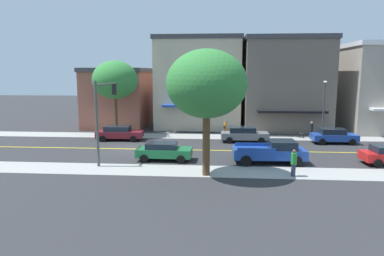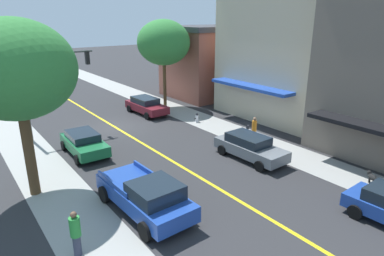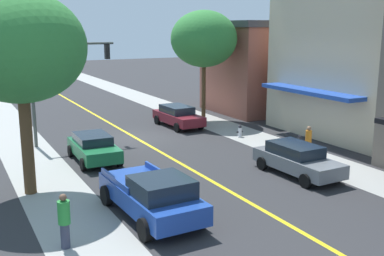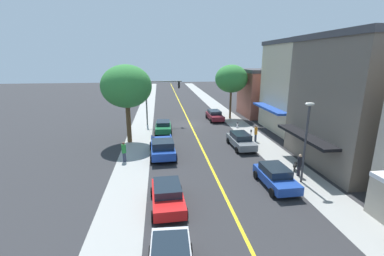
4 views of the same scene
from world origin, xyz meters
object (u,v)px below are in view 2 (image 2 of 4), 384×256
at_px(parking_meter, 248,131).
at_px(blue_pickup_truck, 146,195).
at_px(green_sedan_right_curb, 84,143).
at_px(pedestrian_green_shirt, 76,233).
at_px(grey_sedan_left_curb, 250,147).
at_px(pedestrian_orange_shirt, 254,129).
at_px(small_dog, 372,177).
at_px(street_tree_right_corner, 164,43).
at_px(fire_hydrant, 197,118).
at_px(street_tree_left_near, 16,70).
at_px(traffic_light_mast, 47,79).
at_px(maroon_sedan_left_curb, 146,105).

bearing_deg(parking_meter, blue_pickup_truck, 19.32).
distance_m(green_sedan_right_curb, pedestrian_green_shirt, 9.93).
height_order(grey_sedan_left_curb, pedestrian_orange_shirt, pedestrian_orange_shirt).
height_order(parking_meter, small_dog, parking_meter).
xyz_separation_m(green_sedan_right_curb, small_dog, (-10.51, 12.91, -0.34)).
bearing_deg(small_dog, blue_pickup_truck, 102.29).
distance_m(pedestrian_green_shirt, small_dog, 14.60).
distance_m(blue_pickup_truck, pedestrian_green_shirt, 3.54).
bearing_deg(green_sedan_right_curb, street_tree_right_corner, 124.55).
bearing_deg(green_sedan_right_curb, fire_hydrant, 97.62).
height_order(street_tree_right_corner, pedestrian_orange_shirt, street_tree_right_corner).
height_order(street_tree_left_near, street_tree_right_corner, street_tree_left_near).
distance_m(traffic_light_mast, pedestrian_green_shirt, 14.45).
xyz_separation_m(fire_hydrant, blue_pickup_truck, (10.02, 9.39, 0.50)).
bearing_deg(traffic_light_mast, fire_hydrant, -18.07).
xyz_separation_m(maroon_sedan_left_curb, blue_pickup_truck, (7.90, 14.05, 0.11)).
xyz_separation_m(maroon_sedan_left_curb, grey_sedan_left_curb, (-0.13, 12.52, 0.01)).
relative_size(street_tree_right_corner, maroon_sedan_left_curb, 1.73).
relative_size(maroon_sedan_left_curb, grey_sedan_left_curb, 1.00).
xyz_separation_m(fire_hydrant, small_dog, (-0.70, 14.00, 0.04)).
height_order(fire_hydrant, green_sedan_right_curb, green_sedan_right_curb).
height_order(pedestrian_green_shirt, small_dog, pedestrian_green_shirt).
height_order(fire_hydrant, traffic_light_mast, traffic_light_mast).
distance_m(street_tree_right_corner, traffic_light_mast, 11.32).
bearing_deg(street_tree_right_corner, parking_meter, 86.28).
relative_size(parking_meter, traffic_light_mast, 0.21).
relative_size(green_sedan_right_curb, blue_pickup_truck, 0.79).
bearing_deg(maroon_sedan_left_curb, fire_hydrant, 22.18).
bearing_deg(street_tree_left_near, parking_meter, 173.95).
relative_size(grey_sedan_left_curb, blue_pickup_truck, 0.86).
distance_m(street_tree_right_corner, pedestrian_orange_shirt, 12.80).
distance_m(pedestrian_orange_shirt, small_dog, 7.95).
height_order(fire_hydrant, pedestrian_orange_shirt, pedestrian_orange_shirt).
xyz_separation_m(parking_meter, maroon_sedan_left_curb, (1.87, -10.62, -0.10)).
relative_size(traffic_light_mast, pedestrian_orange_shirt, 3.45).
bearing_deg(green_sedan_right_curb, maroon_sedan_left_curb, 128.01).
distance_m(grey_sedan_left_curb, blue_pickup_truck, 8.17).
bearing_deg(green_sedan_right_curb, pedestrian_green_shirt, -20.05).
bearing_deg(traffic_light_mast, green_sedan_right_curb, -82.11).
bearing_deg(pedestrian_green_shirt, street_tree_right_corner, -92.93).
distance_m(parking_meter, pedestrian_orange_shirt, 0.53).
bearing_deg(street_tree_right_corner, pedestrian_green_shirt, 49.00).
xyz_separation_m(parking_meter, small_dog, (-0.94, 8.04, -0.46)).
xyz_separation_m(street_tree_right_corner, small_dog, (-0.19, 19.69, -5.60)).
bearing_deg(street_tree_left_near, grey_sedan_left_curb, 164.01).
relative_size(maroon_sedan_left_curb, pedestrian_green_shirt, 2.58).
bearing_deg(street_tree_left_near, green_sedan_right_curb, -137.27).
height_order(maroon_sedan_left_curb, small_dog, maroon_sedan_left_curb).
xyz_separation_m(grey_sedan_left_curb, blue_pickup_truck, (8.03, 1.52, 0.10)).
bearing_deg(small_dog, grey_sedan_left_curb, 59.22).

